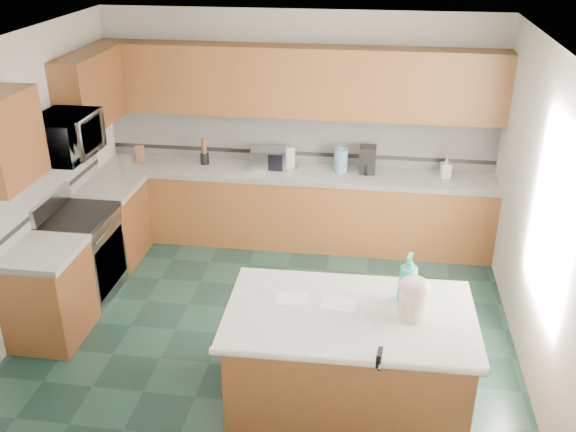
# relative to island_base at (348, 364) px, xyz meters

# --- Properties ---
(floor) EXTENTS (4.60, 4.60, 0.00)m
(floor) POSITION_rel_island_base_xyz_m (-0.79, 0.84, -0.43)
(floor) COLOR #162D26
(floor) RESTS_ON ground
(ceiling) EXTENTS (4.60, 4.60, 0.00)m
(ceiling) POSITION_rel_island_base_xyz_m (-0.79, 0.84, 2.27)
(ceiling) COLOR white
(ceiling) RESTS_ON ground
(wall_back) EXTENTS (4.60, 0.04, 2.70)m
(wall_back) POSITION_rel_island_base_xyz_m (-0.79, 3.16, 0.92)
(wall_back) COLOR silver
(wall_back) RESTS_ON ground
(wall_front) EXTENTS (4.60, 0.04, 2.70)m
(wall_front) POSITION_rel_island_base_xyz_m (-0.79, -1.48, 0.92)
(wall_front) COLOR silver
(wall_front) RESTS_ON ground
(wall_left) EXTENTS (0.04, 4.60, 2.70)m
(wall_left) POSITION_rel_island_base_xyz_m (-3.11, 0.84, 0.92)
(wall_left) COLOR silver
(wall_left) RESTS_ON ground
(wall_right) EXTENTS (0.04, 4.60, 2.70)m
(wall_right) POSITION_rel_island_base_xyz_m (1.53, 0.84, 0.92)
(wall_right) COLOR silver
(wall_right) RESTS_ON ground
(back_base_cab) EXTENTS (4.60, 0.60, 0.86)m
(back_base_cab) POSITION_rel_island_base_xyz_m (-0.79, 2.84, 0.00)
(back_base_cab) COLOR #381B0D
(back_base_cab) RESTS_ON ground
(back_countertop) EXTENTS (4.60, 0.64, 0.06)m
(back_countertop) POSITION_rel_island_base_xyz_m (-0.79, 2.84, 0.46)
(back_countertop) COLOR white
(back_countertop) RESTS_ON back_base_cab
(back_upper_cab) EXTENTS (4.60, 0.33, 0.78)m
(back_upper_cab) POSITION_rel_island_base_xyz_m (-0.79, 2.97, 1.51)
(back_upper_cab) COLOR #381B0D
(back_upper_cab) RESTS_ON wall_back
(back_backsplash) EXTENTS (4.60, 0.02, 0.63)m
(back_backsplash) POSITION_rel_island_base_xyz_m (-0.79, 3.13, 0.81)
(back_backsplash) COLOR silver
(back_backsplash) RESTS_ON back_countertop
(back_accent_band) EXTENTS (4.60, 0.01, 0.05)m
(back_accent_band) POSITION_rel_island_base_xyz_m (-0.79, 3.12, 0.61)
(back_accent_band) COLOR black
(back_accent_band) RESTS_ON back_countertop
(left_base_cab_rear) EXTENTS (0.60, 0.82, 0.86)m
(left_base_cab_rear) POSITION_rel_island_base_xyz_m (-2.79, 2.13, 0.00)
(left_base_cab_rear) COLOR #381B0D
(left_base_cab_rear) RESTS_ON ground
(left_counter_rear) EXTENTS (0.64, 0.82, 0.06)m
(left_counter_rear) POSITION_rel_island_base_xyz_m (-2.79, 2.13, 0.46)
(left_counter_rear) COLOR white
(left_counter_rear) RESTS_ON left_base_cab_rear
(left_base_cab_front) EXTENTS (0.60, 0.72, 0.86)m
(left_base_cab_front) POSITION_rel_island_base_xyz_m (-2.79, 0.60, 0.00)
(left_base_cab_front) COLOR #381B0D
(left_base_cab_front) RESTS_ON ground
(left_counter_front) EXTENTS (0.64, 0.72, 0.06)m
(left_counter_front) POSITION_rel_island_base_xyz_m (-2.79, 0.60, 0.46)
(left_counter_front) COLOR white
(left_counter_front) RESTS_ON left_base_cab_front
(left_backsplash) EXTENTS (0.02, 2.30, 0.63)m
(left_backsplash) POSITION_rel_island_base_xyz_m (-3.08, 1.39, 0.81)
(left_backsplash) COLOR silver
(left_backsplash) RESTS_ON wall_left
(left_accent_band) EXTENTS (0.01, 2.30, 0.05)m
(left_accent_band) POSITION_rel_island_base_xyz_m (-3.08, 1.39, 0.61)
(left_accent_band) COLOR black
(left_accent_band) RESTS_ON wall_left
(left_upper_cab_rear) EXTENTS (0.33, 1.09, 0.78)m
(left_upper_cab_rear) POSITION_rel_island_base_xyz_m (-2.93, 2.26, 1.51)
(left_upper_cab_rear) COLOR #381B0D
(left_upper_cab_rear) RESTS_ON wall_left
(left_upper_cab_front) EXTENTS (0.33, 0.72, 0.78)m
(left_upper_cab_front) POSITION_rel_island_base_xyz_m (-2.93, 0.60, 1.51)
(left_upper_cab_front) COLOR #381B0D
(left_upper_cab_front) RESTS_ON wall_left
(range_body) EXTENTS (0.60, 0.76, 0.88)m
(range_body) POSITION_rel_island_base_xyz_m (-2.79, 1.34, 0.01)
(range_body) COLOR #B7B7BC
(range_body) RESTS_ON ground
(range_oven_door) EXTENTS (0.02, 0.68, 0.55)m
(range_oven_door) POSITION_rel_island_base_xyz_m (-2.50, 1.34, -0.03)
(range_oven_door) COLOR black
(range_oven_door) RESTS_ON range_body
(range_cooktop) EXTENTS (0.62, 0.78, 0.04)m
(range_cooktop) POSITION_rel_island_base_xyz_m (-2.79, 1.34, 0.47)
(range_cooktop) COLOR black
(range_cooktop) RESTS_ON range_body
(range_handle) EXTENTS (0.02, 0.66, 0.02)m
(range_handle) POSITION_rel_island_base_xyz_m (-2.47, 1.34, 0.35)
(range_handle) COLOR #B7B7BC
(range_handle) RESTS_ON range_body
(range_backguard) EXTENTS (0.06, 0.76, 0.18)m
(range_backguard) POSITION_rel_island_base_xyz_m (-3.05, 1.34, 0.59)
(range_backguard) COLOR #B7B7BC
(range_backguard) RESTS_ON range_body
(microwave) EXTENTS (0.50, 0.73, 0.41)m
(microwave) POSITION_rel_island_base_xyz_m (-2.79, 1.34, 1.30)
(microwave) COLOR #B7B7BC
(microwave) RESTS_ON wall_left
(island_base) EXTENTS (1.80, 1.05, 0.86)m
(island_base) POSITION_rel_island_base_xyz_m (0.00, 0.00, 0.00)
(island_base) COLOR #381B0D
(island_base) RESTS_ON ground
(island_top) EXTENTS (1.90, 1.15, 0.06)m
(island_top) POSITION_rel_island_base_xyz_m (0.00, 0.00, 0.46)
(island_top) COLOR white
(island_top) RESTS_ON island_base
(island_bullnose) EXTENTS (1.88, 0.10, 0.06)m
(island_bullnose) POSITION_rel_island_base_xyz_m (-0.00, -0.56, 0.46)
(island_bullnose) COLOR white
(island_bullnose) RESTS_ON island_base
(treat_jar) EXTENTS (0.21, 0.21, 0.22)m
(treat_jar) POSITION_rel_island_base_xyz_m (0.46, 0.01, 0.60)
(treat_jar) COLOR white
(treat_jar) RESTS_ON island_top
(treat_jar_lid) EXTENTS (0.23, 0.23, 0.14)m
(treat_jar_lid) POSITION_rel_island_base_xyz_m (0.46, 0.01, 0.75)
(treat_jar_lid) COLOR beige
(treat_jar_lid) RESTS_ON treat_jar
(treat_jar_knob) EXTENTS (0.08, 0.03, 0.03)m
(treat_jar_knob) POSITION_rel_island_base_xyz_m (0.46, 0.01, 0.80)
(treat_jar_knob) COLOR tan
(treat_jar_knob) RESTS_ON treat_jar_lid
(treat_jar_knob_end_l) EXTENTS (0.04, 0.04, 0.04)m
(treat_jar_knob_end_l) POSITION_rel_island_base_xyz_m (0.42, 0.01, 0.80)
(treat_jar_knob_end_l) COLOR tan
(treat_jar_knob_end_l) RESTS_ON treat_jar_lid
(treat_jar_knob_end_r) EXTENTS (0.04, 0.04, 0.04)m
(treat_jar_knob_end_r) POSITION_rel_island_base_xyz_m (0.49, 0.01, 0.80)
(treat_jar_knob_end_r) COLOR tan
(treat_jar_knob_end_r) RESTS_ON treat_jar_lid
(soap_bottle_island) EXTENTS (0.19, 0.19, 0.41)m
(soap_bottle_island) POSITION_rel_island_base_xyz_m (0.42, 0.21, 0.70)
(soap_bottle_island) COLOR teal
(soap_bottle_island) RESTS_ON island_top
(paper_sheet_a) EXTENTS (0.28, 0.22, 0.00)m
(paper_sheet_a) POSITION_rel_island_base_xyz_m (-0.09, 0.09, 0.49)
(paper_sheet_a) COLOR white
(paper_sheet_a) RESTS_ON island_top
(paper_sheet_b) EXTENTS (0.28, 0.22, 0.00)m
(paper_sheet_b) POSITION_rel_island_base_xyz_m (-0.46, 0.12, 0.49)
(paper_sheet_b) COLOR white
(paper_sheet_b) RESTS_ON island_top
(clamp_body) EXTENTS (0.05, 0.12, 0.10)m
(clamp_body) POSITION_rel_island_base_xyz_m (0.23, -0.54, 0.50)
(clamp_body) COLOR black
(clamp_body) RESTS_ON island_top
(clamp_handle) EXTENTS (0.02, 0.08, 0.02)m
(clamp_handle) POSITION_rel_island_base_xyz_m (0.23, -0.61, 0.48)
(clamp_handle) COLOR black
(clamp_handle) RESTS_ON island_top
(knife_block) EXTENTS (0.15, 0.17, 0.21)m
(knife_block) POSITION_rel_island_base_xyz_m (-2.69, 2.89, 0.59)
(knife_block) COLOR #472814
(knife_block) RESTS_ON back_countertop
(utensil_crock) EXTENTS (0.10, 0.10, 0.13)m
(utensil_crock) POSITION_rel_island_base_xyz_m (-1.90, 2.92, 0.56)
(utensil_crock) COLOR black
(utensil_crock) RESTS_ON back_countertop
(utensil_bundle) EXTENTS (0.06, 0.06, 0.19)m
(utensil_bundle) POSITION_rel_island_base_xyz_m (-1.90, 2.92, 0.72)
(utensil_bundle) COLOR #472814
(utensil_bundle) RESTS_ON utensil_crock
(toaster_oven) EXTENTS (0.44, 0.33, 0.24)m
(toaster_oven) POSITION_rel_island_base_xyz_m (-1.12, 2.89, 0.61)
(toaster_oven) COLOR #B7B7BC
(toaster_oven) RESTS_ON back_countertop
(toaster_oven_door) EXTENTS (0.37, 0.01, 0.20)m
(toaster_oven_door) POSITION_rel_island_base_xyz_m (-1.12, 2.76, 0.61)
(toaster_oven_door) COLOR black
(toaster_oven_door) RESTS_ON toaster_oven
(paper_towel) EXTENTS (0.12, 0.12, 0.26)m
(paper_towel) POSITION_rel_island_base_xyz_m (-0.87, 2.94, 0.62)
(paper_towel) COLOR white
(paper_towel) RESTS_ON back_countertop
(paper_towel_base) EXTENTS (0.18, 0.18, 0.01)m
(paper_towel_base) POSITION_rel_island_base_xyz_m (-0.87, 2.94, 0.50)
(paper_towel_base) COLOR #B7B7BC
(paper_towel_base) RESTS_ON back_countertop
(water_jug) EXTENTS (0.17, 0.17, 0.27)m
(water_jug) POSITION_rel_island_base_xyz_m (-0.27, 2.90, 0.63)
(water_jug) COLOR #6FA1D3
(water_jug) RESTS_ON back_countertop
(water_jug_neck) EXTENTS (0.08, 0.08, 0.04)m
(water_jug_neck) POSITION_rel_island_base_xyz_m (-0.27, 2.90, 0.78)
(water_jug_neck) COLOR #6FA1D3
(water_jug_neck) RESTS_ON water_jug
(coffee_maker) EXTENTS (0.18, 0.20, 0.31)m
(coffee_maker) POSITION_rel_island_base_xyz_m (0.03, 2.92, 0.65)
(coffee_maker) COLOR black
(coffee_maker) RESTS_ON back_countertop
(coffee_carafe) EXTENTS (0.13, 0.13, 0.13)m
(coffee_carafe) POSITION_rel_island_base_xyz_m (0.03, 2.87, 0.55)
(coffee_carafe) COLOR black
(coffee_carafe) RESTS_ON back_countertop
(soap_bottle_back) EXTENTS (0.13, 0.13, 0.25)m
(soap_bottle_back) POSITION_rel_island_base_xyz_m (0.92, 2.89, 0.62)
(soap_bottle_back) COLOR white
(soap_bottle_back) RESTS_ON back_countertop
(soap_back_cap) EXTENTS (0.02, 0.02, 0.03)m
(soap_back_cap) POSITION_rel_island_base_xyz_m (0.92, 2.89, 0.76)
(soap_back_cap) COLOR red
(soap_back_cap) RESTS_ON soap_bottle_back
(window_light_proxy) EXTENTS (0.02, 1.40, 1.10)m
(window_light_proxy) POSITION_rel_island_base_xyz_m (1.50, 0.64, 1.07)
(window_light_proxy) COLOR white
(window_light_proxy) RESTS_ON wall_right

